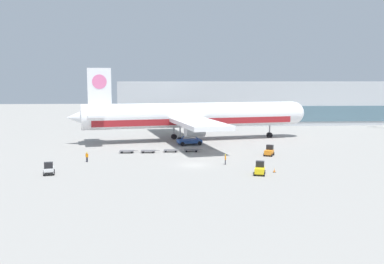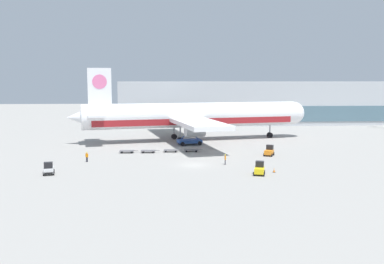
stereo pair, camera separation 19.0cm
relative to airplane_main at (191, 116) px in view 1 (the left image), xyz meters
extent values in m
plane|color=gray|center=(-1.46, -30.05, -5.84)|extent=(400.00, 400.00, 0.00)
cube|color=#B2B7BC|center=(24.54, 39.82, 1.16)|extent=(90.00, 18.00, 14.00)
cube|color=slate|center=(24.54, 30.72, -1.99)|extent=(88.20, 0.20, 4.90)
cylinder|color=white|center=(0.78, 0.16, 0.26)|extent=(52.12, 16.00, 5.80)
cube|color=maroon|center=(0.78, 0.16, -1.04)|extent=(48.02, 15.06, 1.45)
sphere|color=white|center=(26.26, 5.31, 0.26)|extent=(5.68, 5.68, 5.68)
cone|color=white|center=(-24.71, -5.00, 0.26)|extent=(7.35, 6.67, 5.51)
cube|color=white|center=(-20.63, -4.17, 7.16)|extent=(5.18, 1.46, 8.00)
cylinder|color=pink|center=(-20.63, -4.17, 8.12)|extent=(3.25, 1.17, 3.20)
cube|color=white|center=(-21.65, -4.38, 0.84)|extent=(6.11, 13.46, 0.50)
cube|color=white|center=(-1.77, -0.36, -0.46)|extent=(17.36, 48.63, 0.90)
cylinder|color=#9EA0A5|center=(0.23, -10.24, -2.26)|extent=(4.67, 3.58, 2.80)
cylinder|color=#9EA0A5|center=(-3.77, 9.52, -2.26)|extent=(4.67, 3.58, 2.80)
cylinder|color=#9EA0A5|center=(20.14, 4.08, -3.19)|extent=(0.36, 0.36, 4.00)
cylinder|color=black|center=(20.14, 4.08, -5.19)|extent=(1.45, 1.14, 1.30)
cylinder|color=#9EA0A5|center=(-2.67, -3.80, -3.19)|extent=(0.36, 0.36, 4.00)
cylinder|color=black|center=(-2.67, -3.80, -5.19)|extent=(1.45, 1.14, 1.30)
cylinder|color=#9EA0A5|center=(-3.94, 2.47, -3.19)|extent=(0.36, 0.36, 4.00)
cylinder|color=black|center=(-3.94, 2.47, -5.19)|extent=(1.45, 1.14, 1.30)
cube|color=#284C99|center=(-0.72, -6.75, -5.04)|extent=(5.69, 3.97, 0.70)
cube|color=#B2B2B7|center=(-0.72, -6.75, -0.69)|extent=(5.41, 3.77, 0.30)
cube|color=yellow|center=(-0.72, -6.75, -0.14)|extent=(5.41, 3.77, 0.08)
cube|color=#284C99|center=(-0.72, -6.75, -2.69)|extent=(4.22, 1.00, 4.12)
cube|color=#284C99|center=(-0.72, -6.75, -2.69)|extent=(4.22, 1.00, 4.12)
cylinder|color=black|center=(0.89, -4.90, -5.39)|extent=(0.95, 0.53, 0.90)
cylinder|color=black|center=(1.49, -7.84, -5.39)|extent=(0.95, 0.53, 0.90)
cylinder|color=black|center=(-2.93, -5.67, -5.39)|extent=(0.95, 0.53, 0.90)
cylinder|color=black|center=(-2.34, -8.61, -5.39)|extent=(0.95, 0.53, 0.90)
cube|color=yellow|center=(7.98, -38.38, -5.14)|extent=(1.98, 2.60, 0.80)
cube|color=black|center=(8.16, -37.75, -4.29)|extent=(1.44, 1.21, 0.90)
cube|color=black|center=(8.32, -37.20, -5.42)|extent=(1.26, 0.50, 0.24)
cylinder|color=black|center=(7.53, -37.41, -5.54)|extent=(0.40, 0.64, 0.60)
cylinder|color=black|center=(8.88, -37.80, -5.54)|extent=(0.40, 0.64, 0.60)
cylinder|color=black|center=(7.09, -38.96, -5.54)|extent=(0.40, 0.64, 0.60)
cylinder|color=black|center=(8.44, -39.35, -5.54)|extent=(0.40, 0.64, 0.60)
cube|color=orange|center=(13.50, -22.02, -5.14)|extent=(2.29, 2.69, 0.80)
cube|color=black|center=(13.79, -21.44, -4.29)|extent=(1.51, 1.37, 0.90)
cube|color=black|center=(14.06, -20.93, -5.42)|extent=(1.19, 0.72, 0.24)
cylinder|color=black|center=(13.24, -20.99, -5.54)|extent=(0.49, 0.64, 0.60)
cylinder|color=black|center=(14.49, -21.62, -5.54)|extent=(0.49, 0.64, 0.60)
cylinder|color=black|center=(12.51, -22.42, -5.54)|extent=(0.49, 0.64, 0.60)
cylinder|color=black|center=(13.76, -23.06, -5.54)|extent=(0.49, 0.64, 0.60)
cube|color=silver|center=(-23.88, -35.90, -5.14)|extent=(1.87, 2.55, 0.80)
cube|color=black|center=(-23.74, -36.54, -4.29)|extent=(1.41, 1.15, 0.90)
cube|color=black|center=(-23.62, -37.10, -5.42)|extent=(1.26, 0.43, 0.24)
cylinder|color=black|center=(-23.02, -36.54, -5.54)|extent=(0.36, 0.64, 0.60)
cylinder|color=black|center=(-24.39, -36.84, -5.54)|extent=(0.36, 0.64, 0.60)
cylinder|color=black|center=(-23.37, -34.97, -5.54)|extent=(0.36, 0.64, 0.60)
cylinder|color=black|center=(-24.74, -35.27, -5.54)|extent=(0.36, 0.64, 0.60)
cube|color=#56565B|center=(-13.73, -17.01, -5.42)|extent=(2.87, 1.64, 0.12)
cube|color=#56565B|center=(-11.88, -17.10, -5.42)|extent=(0.90, 0.13, 0.08)
cylinder|color=black|center=(-12.72, -16.42, -5.66)|extent=(0.37, 0.16, 0.36)
cylinder|color=black|center=(-12.78, -17.69, -5.66)|extent=(0.37, 0.16, 0.36)
cylinder|color=black|center=(-14.67, -16.32, -5.66)|extent=(0.37, 0.16, 0.36)
cylinder|color=black|center=(-14.74, -17.59, -5.66)|extent=(0.37, 0.16, 0.36)
cube|color=#56565B|center=(-9.54, -17.09, -5.42)|extent=(2.87, 1.64, 0.12)
cube|color=#56565B|center=(-7.69, -17.19, -5.42)|extent=(0.90, 0.13, 0.08)
cylinder|color=black|center=(-8.53, -16.50, -5.66)|extent=(0.37, 0.16, 0.36)
cylinder|color=black|center=(-8.59, -17.78, -5.66)|extent=(0.37, 0.16, 0.36)
cylinder|color=black|center=(-10.48, -16.40, -5.66)|extent=(0.37, 0.16, 0.36)
cylinder|color=black|center=(-10.55, -17.67, -5.66)|extent=(0.37, 0.16, 0.36)
cube|color=#56565B|center=(-5.04, -16.46, -5.42)|extent=(2.87, 1.64, 0.12)
cube|color=#56565B|center=(-3.19, -16.56, -5.42)|extent=(0.90, 0.13, 0.08)
cylinder|color=black|center=(-4.02, -15.88, -5.66)|extent=(0.37, 0.16, 0.36)
cylinder|color=black|center=(-4.09, -17.15, -5.66)|extent=(0.37, 0.16, 0.36)
cylinder|color=black|center=(-5.98, -15.78, -5.66)|extent=(0.37, 0.16, 0.36)
cylinder|color=black|center=(-6.05, -17.05, -5.66)|extent=(0.37, 0.16, 0.36)
cube|color=#56565B|center=(-0.94, -16.36, -5.42)|extent=(2.87, 1.64, 0.12)
cube|color=#56565B|center=(0.91, -16.46, -5.42)|extent=(0.90, 0.13, 0.08)
cylinder|color=black|center=(0.07, -15.78, -5.66)|extent=(0.37, 0.16, 0.36)
cylinder|color=black|center=(0.01, -17.05, -5.66)|extent=(0.37, 0.16, 0.36)
cylinder|color=black|center=(-1.88, -15.67, -5.66)|extent=(0.37, 0.16, 0.36)
cylinder|color=black|center=(-1.95, -16.95, -5.66)|extent=(0.37, 0.16, 0.36)
cylinder|color=black|center=(-19.78, -26.19, -5.41)|extent=(0.14, 0.14, 0.85)
cylinder|color=black|center=(-19.96, -26.10, -5.41)|extent=(0.14, 0.14, 0.85)
cube|color=orange|center=(-19.87, -26.14, -4.67)|extent=(0.42, 0.35, 0.64)
cylinder|color=orange|center=(-19.66, -26.25, -4.64)|extent=(0.09, 0.09, 0.57)
cylinder|color=orange|center=(-20.09, -26.04, -4.64)|extent=(0.09, 0.09, 0.57)
sphere|color=tan|center=(-19.87, -26.14, -4.24)|extent=(0.23, 0.23, 0.23)
sphere|color=yellow|center=(-19.87, -26.14, -4.17)|extent=(0.22, 0.22, 0.22)
cylinder|color=black|center=(4.00, -29.94, -5.41)|extent=(0.14, 0.14, 0.86)
cylinder|color=black|center=(3.96, -30.14, -5.41)|extent=(0.14, 0.14, 0.86)
cube|color=orange|center=(3.98, -30.04, -4.66)|extent=(0.28, 0.39, 0.64)
cylinder|color=orange|center=(4.03, -29.80, -4.63)|extent=(0.09, 0.09, 0.58)
cylinder|color=orange|center=(3.94, -30.27, -4.63)|extent=(0.09, 0.09, 0.58)
sphere|color=#DBB28E|center=(3.98, -30.04, -4.22)|extent=(0.23, 0.23, 0.23)
sphere|color=yellow|center=(3.98, -30.04, -4.15)|extent=(0.22, 0.22, 0.22)
cube|color=black|center=(10.68, -36.72, -5.82)|extent=(0.40, 0.40, 0.04)
cone|color=orange|center=(10.68, -36.72, -5.47)|extent=(0.32, 0.32, 0.66)
cylinder|color=white|center=(10.68, -36.72, -5.44)|extent=(0.19, 0.19, 0.09)
camera|label=1|loc=(-6.47, -100.89, 8.25)|focal=40.00mm
camera|label=2|loc=(-6.28, -100.90, 8.25)|focal=40.00mm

